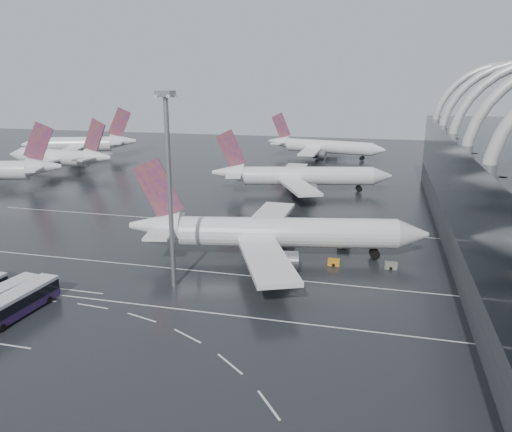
% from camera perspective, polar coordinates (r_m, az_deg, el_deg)
% --- Properties ---
extents(ground, '(420.00, 420.00, 0.00)m').
position_cam_1_polar(ground, '(73.49, -10.28, -9.52)').
color(ground, black).
rests_on(ground, ground).
extents(lane_marking_near, '(120.00, 0.25, 0.01)m').
position_cam_1_polar(lane_marking_near, '(71.86, -10.94, -10.16)').
color(lane_marking_near, silver).
rests_on(lane_marking_near, ground).
extents(lane_marking_mid, '(120.00, 0.25, 0.01)m').
position_cam_1_polar(lane_marking_mid, '(83.62, -6.90, -6.21)').
color(lane_marking_mid, silver).
rests_on(lane_marking_mid, ground).
extents(lane_marking_far, '(120.00, 0.25, 0.01)m').
position_cam_1_polar(lane_marking_far, '(108.74, -1.64, -0.95)').
color(lane_marking_far, silver).
rests_on(lane_marking_far, ground).
extents(bus_bay_line_north, '(28.00, 0.25, 0.01)m').
position_cam_1_polar(bus_bay_line_north, '(85.73, -25.18, -7.09)').
color(bus_bay_line_north, silver).
rests_on(bus_bay_line_north, ground).
extents(airliner_main, '(52.34, 45.21, 17.81)m').
position_cam_1_polar(airliner_main, '(87.72, 1.90, -1.97)').
color(airliner_main, white).
rests_on(airliner_main, ground).
extents(airliner_gate_b, '(49.68, 43.99, 17.39)m').
position_cam_1_polar(airliner_gate_b, '(139.67, 4.90, 4.53)').
color(airliner_gate_b, white).
rests_on(airliner_gate_b, ground).
extents(airliner_gate_c, '(48.43, 43.95, 17.35)m').
position_cam_1_polar(airliner_gate_c, '(202.09, 7.59, 7.84)').
color(airliner_gate_c, white).
rests_on(airliner_gate_c, ground).
extents(jet_remote_mid, '(42.19, 34.02, 18.36)m').
position_cam_1_polar(jet_remote_mid, '(182.91, -21.43, 6.24)').
color(jet_remote_mid, white).
rests_on(jet_remote_mid, ground).
extents(jet_remote_far, '(44.18, 35.95, 19.67)m').
position_cam_1_polar(jet_remote_far, '(214.73, -19.30, 7.75)').
color(jet_remote_far, white).
rests_on(jet_remote_far, ground).
extents(bus_row_near_d, '(3.83, 13.58, 3.30)m').
position_cam_1_polar(bus_row_near_d, '(74.73, -25.65, -8.92)').
color(bus_row_near_d, '#23143E').
rests_on(bus_row_near_d, ground).
extents(floodlight_mast, '(2.23, 2.23, 29.11)m').
position_cam_1_polar(floodlight_mast, '(72.83, -9.95, 5.41)').
color(floodlight_mast, gray).
rests_on(floodlight_mast, ground).
extents(gse_cart_belly_a, '(2.01, 1.19, 1.09)m').
position_cam_1_polar(gse_cart_belly_a, '(86.15, 8.89, -5.24)').
color(gse_cart_belly_a, orange).
rests_on(gse_cart_belly_a, ground).
extents(gse_cart_belly_b, '(2.32, 1.37, 1.26)m').
position_cam_1_polar(gse_cart_belly_b, '(94.95, 9.98, -3.26)').
color(gse_cart_belly_b, slate).
rests_on(gse_cart_belly_b, ground).
extents(gse_cart_belly_c, '(2.20, 1.30, 1.20)m').
position_cam_1_polar(gse_cart_belly_c, '(81.29, 0.71, -6.29)').
color(gse_cart_belly_c, orange).
rests_on(gse_cart_belly_c, ground).
extents(gse_cart_belly_d, '(2.04, 1.20, 1.11)m').
position_cam_1_polar(gse_cart_belly_d, '(86.63, 15.17, -5.49)').
color(gse_cart_belly_d, slate).
rests_on(gse_cart_belly_d, ground).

